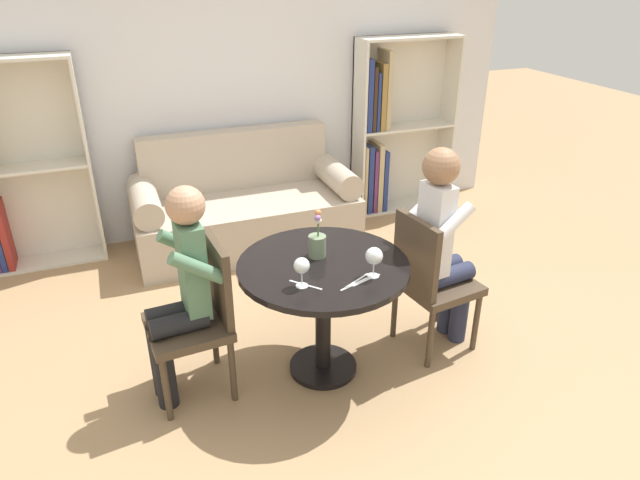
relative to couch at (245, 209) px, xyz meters
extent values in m
plane|color=tan|center=(0.00, -1.80, -0.31)|extent=(16.00, 16.00, 0.00)
cube|color=silver|center=(0.00, 0.42, 1.04)|extent=(5.20, 0.05, 2.70)
cylinder|color=black|center=(0.00, -1.80, 0.39)|extent=(0.95, 0.95, 0.03)
cylinder|color=black|center=(0.00, -1.80, 0.05)|extent=(0.09, 0.09, 0.65)
cylinder|color=black|center=(0.00, -1.80, -0.30)|extent=(0.40, 0.40, 0.03)
cube|color=#B7A893|center=(0.00, -0.05, -0.10)|extent=(1.81, 0.80, 0.42)
cube|color=#B7A893|center=(0.00, 0.27, 0.36)|extent=(1.59, 0.16, 0.50)
cylinder|color=#B7A893|center=(-0.80, -0.05, 0.22)|extent=(0.22, 0.72, 0.22)
cylinder|color=#B7A893|center=(0.80, -0.05, 0.22)|extent=(0.22, 0.72, 0.22)
cube|color=silver|center=(-1.61, 0.37, 0.49)|extent=(0.95, 0.02, 1.60)
cube|color=silver|center=(-1.14, 0.24, 0.49)|extent=(0.02, 0.28, 1.60)
cube|color=silver|center=(-1.61, 0.24, -0.30)|extent=(0.90, 0.28, 0.02)
cube|color=silver|center=(-1.61, 0.24, 0.49)|extent=(0.90, 0.28, 0.02)
cube|color=maroon|center=(-1.84, 0.23, -0.02)|extent=(0.05, 0.23, 0.54)
cube|color=silver|center=(1.61, 0.37, 0.49)|extent=(0.95, 0.02, 1.60)
cube|color=silver|center=(1.14, 0.24, 0.49)|extent=(0.02, 0.28, 1.60)
cube|color=silver|center=(2.07, 0.24, 0.49)|extent=(0.02, 0.28, 1.60)
cube|color=silver|center=(1.61, 0.24, -0.30)|extent=(0.90, 0.28, 0.02)
cube|color=silver|center=(1.61, 0.24, 0.49)|extent=(0.90, 0.28, 0.02)
cube|color=silver|center=(1.61, 0.24, 1.28)|extent=(0.90, 0.28, 0.02)
cube|color=tan|center=(1.18, 0.23, 0.04)|extent=(0.03, 0.23, 0.65)
cube|color=navy|center=(1.23, 0.23, 0.04)|extent=(0.05, 0.23, 0.65)
cube|color=#602D5B|center=(1.29, 0.23, 0.01)|extent=(0.03, 0.23, 0.60)
cube|color=tan|center=(1.34, 0.23, 0.04)|extent=(0.05, 0.23, 0.66)
cube|color=navy|center=(1.39, 0.23, 0.01)|extent=(0.04, 0.23, 0.59)
cube|color=navy|center=(1.19, 0.23, 0.82)|extent=(0.05, 0.23, 0.63)
cube|color=#332319|center=(1.24, 0.23, 0.78)|extent=(0.03, 0.23, 0.56)
cube|color=navy|center=(1.28, 0.23, 0.76)|extent=(0.03, 0.23, 0.51)
cube|color=olive|center=(1.33, 0.23, 0.79)|extent=(0.05, 0.23, 0.59)
cube|color=tan|center=(1.38, 0.23, 0.84)|extent=(0.04, 0.23, 0.69)
cylinder|color=#473828|center=(-0.94, -1.54, -0.11)|extent=(0.04, 0.04, 0.40)
cylinder|color=#473828|center=(-0.91, -1.90, -0.11)|extent=(0.04, 0.04, 0.40)
cylinder|color=#473828|center=(-0.58, -1.52, -0.11)|extent=(0.04, 0.04, 0.40)
cylinder|color=#473828|center=(-0.56, -1.87, -0.11)|extent=(0.04, 0.04, 0.40)
cube|color=#473828|center=(-0.75, -1.71, 0.11)|extent=(0.45, 0.45, 0.05)
cube|color=#473828|center=(-0.56, -1.69, 0.36)|extent=(0.07, 0.38, 0.45)
cylinder|color=#473828|center=(0.95, -1.96, -0.11)|extent=(0.04, 0.04, 0.40)
cylinder|color=#473828|center=(0.90, -1.61, -0.11)|extent=(0.04, 0.04, 0.40)
cylinder|color=#473828|center=(0.59, -2.01, -0.11)|extent=(0.04, 0.04, 0.40)
cylinder|color=#473828|center=(0.55, -1.66, -0.11)|extent=(0.04, 0.04, 0.40)
cube|color=#473828|center=(0.75, -1.81, 0.11)|extent=(0.47, 0.47, 0.05)
cube|color=#473828|center=(0.56, -1.84, 0.36)|extent=(0.09, 0.38, 0.45)
cylinder|color=black|center=(-0.91, -1.67, -0.09)|extent=(0.11, 0.11, 0.45)
cylinder|color=black|center=(-0.90, -1.78, -0.09)|extent=(0.11, 0.11, 0.45)
cylinder|color=black|center=(-0.80, -1.66, 0.19)|extent=(0.31, 0.13, 0.11)
cylinder|color=black|center=(-0.79, -1.77, 0.19)|extent=(0.31, 0.13, 0.11)
cube|color=#517A5B|center=(-0.69, -1.71, 0.46)|extent=(0.13, 0.21, 0.52)
cylinder|color=#517A5B|center=(-0.70, -1.57, 0.53)|extent=(0.29, 0.09, 0.23)
cylinder|color=#517A5B|center=(-0.68, -1.84, 0.53)|extent=(0.29, 0.09, 0.23)
sphere|color=tan|center=(-0.69, -1.71, 0.82)|extent=(0.20, 0.20, 0.20)
cylinder|color=#282D47|center=(0.91, -1.84, -0.09)|extent=(0.11, 0.11, 0.45)
cylinder|color=#282D47|center=(0.90, -1.73, -0.09)|extent=(0.11, 0.11, 0.45)
cylinder|color=#282D47|center=(0.80, -1.85, 0.19)|extent=(0.31, 0.15, 0.11)
cylinder|color=#282D47|center=(0.79, -1.74, 0.19)|extent=(0.31, 0.15, 0.11)
cube|color=white|center=(0.69, -1.81, 0.48)|extent=(0.15, 0.21, 0.58)
cylinder|color=white|center=(0.70, -1.94, 0.58)|extent=(0.29, 0.11, 0.23)
cylinder|color=white|center=(0.67, -1.68, 0.58)|extent=(0.29, 0.11, 0.23)
sphere|color=#936B4C|center=(0.69, -1.81, 0.88)|extent=(0.21, 0.21, 0.21)
cylinder|color=white|center=(-0.19, -1.99, 0.41)|extent=(0.06, 0.06, 0.00)
cylinder|color=white|center=(-0.19, -1.99, 0.45)|extent=(0.01, 0.01, 0.08)
sphere|color=white|center=(-0.19, -1.99, 0.53)|extent=(0.08, 0.08, 0.08)
cylinder|color=white|center=(0.19, -2.02, 0.41)|extent=(0.06, 0.06, 0.00)
cylinder|color=white|center=(0.19, -2.02, 0.45)|extent=(0.01, 0.01, 0.08)
sphere|color=white|center=(0.19, -2.02, 0.53)|extent=(0.09, 0.09, 0.09)
sphere|color=maroon|center=(0.19, -2.02, 0.51)|extent=(0.07, 0.07, 0.07)
cylinder|color=gray|center=(0.00, -1.71, 0.47)|extent=(0.10, 0.10, 0.12)
cylinder|color=#4C7A42|center=(0.00, -1.72, 0.59)|extent=(0.01, 0.01, 0.11)
sphere|color=#9E70B2|center=(0.00, -1.72, 0.64)|extent=(0.04, 0.04, 0.04)
cylinder|color=#4C7A42|center=(0.01, -1.70, 0.60)|extent=(0.01, 0.01, 0.13)
sphere|color=#E07F4C|center=(0.01, -1.70, 0.67)|extent=(0.04, 0.04, 0.04)
cylinder|color=#4C7A42|center=(0.01, -1.72, 0.58)|extent=(0.01, 0.01, 0.09)
sphere|color=silver|center=(0.01, -1.72, 0.62)|extent=(0.04, 0.04, 0.04)
cube|color=silver|center=(0.14, -2.05, 0.41)|extent=(0.18, 0.07, 0.00)
cube|color=silver|center=(-0.17, -1.98, 0.41)|extent=(0.13, 0.15, 0.00)
cube|color=silver|center=(0.09, -2.04, 0.41)|extent=(0.17, 0.10, 0.00)
cube|color=silver|center=(0.07, -2.06, 0.41)|extent=(0.18, 0.08, 0.00)
camera|label=1|loc=(-0.99, -4.33, 1.90)|focal=32.00mm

